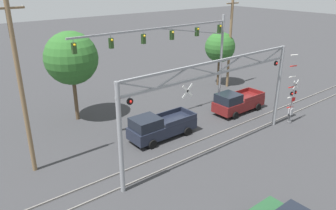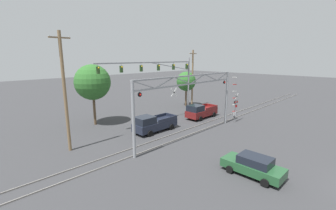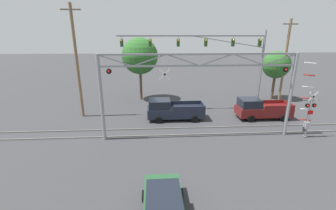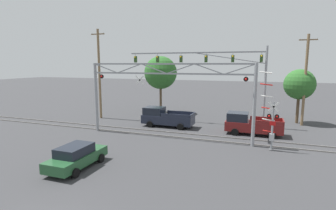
# 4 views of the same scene
# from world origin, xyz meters

# --- Properties ---
(rail_track_near) EXTENTS (80.00, 0.08, 0.10)m
(rail_track_near) POSITION_xyz_m (0.00, 15.86, 0.05)
(rail_track_near) COLOR gray
(rail_track_near) RESTS_ON ground_plane
(rail_track_far) EXTENTS (80.00, 0.08, 0.10)m
(rail_track_far) POSITION_xyz_m (0.00, 17.29, 0.05)
(rail_track_far) COLOR gray
(rail_track_far) RESTS_ON ground_plane
(crossing_gantry) EXTENTS (15.21, 0.30, 6.75)m
(crossing_gantry) POSITION_xyz_m (-0.01, 15.57, 4.55)
(crossing_gantry) COLOR gray
(crossing_gantry) RESTS_ON ground_plane
(crossing_signal_mast) EXTENTS (1.60, 0.35, 6.13)m
(crossing_signal_mast) POSITION_xyz_m (8.79, 14.95, 2.05)
(crossing_signal_mast) COLOR gray
(crossing_signal_mast) RESTS_ON ground_plane
(traffic_signal_span) EXTENTS (15.51, 0.39, 8.51)m
(traffic_signal_span) POSITION_xyz_m (3.78, 22.68, 6.23)
(traffic_signal_span) COLOR gray
(traffic_signal_span) RESTS_ON ground_plane
(pickup_truck_lead) EXTENTS (5.50, 2.25, 2.04)m
(pickup_truck_lead) POSITION_xyz_m (-1.68, 19.65, 0.97)
(pickup_truck_lead) COLOR #1E2333
(pickup_truck_lead) RESTS_ON ground_plane
(pickup_truck_following) EXTENTS (5.23, 2.25, 2.04)m
(pickup_truck_following) POSITION_xyz_m (7.10, 19.40, 0.97)
(pickup_truck_following) COLOR maroon
(pickup_truck_following) RESTS_ON ground_plane
(sedan_waiting) EXTENTS (2.07, 4.38, 1.52)m
(sedan_waiting) POSITION_xyz_m (-3.10, 6.97, 0.77)
(sedan_waiting) COLOR #23512D
(sedan_waiting) RESTS_ON ground_plane
(utility_pole_left) EXTENTS (1.80, 0.28, 10.79)m
(utility_pole_left) POSITION_xyz_m (-10.79, 21.13, 5.55)
(utility_pole_left) COLOR brown
(utility_pole_left) RESTS_ON ground_plane
(utility_pole_right) EXTENTS (1.80, 0.28, 9.78)m
(utility_pole_right) POSITION_xyz_m (12.29, 25.16, 5.04)
(utility_pole_right) COLOR brown
(utility_pole_right) RESTS_ON ground_plane
(background_tree_beyond_span) EXTENTS (3.38, 3.38, 6.11)m
(background_tree_beyond_span) POSITION_xyz_m (11.91, 26.23, 4.40)
(background_tree_beyond_span) COLOR brown
(background_tree_beyond_span) RESTS_ON ground_plane
(background_tree_far_left_verge) EXTENTS (4.45, 4.45, 7.73)m
(background_tree_far_left_verge) POSITION_xyz_m (-5.11, 27.12, 5.49)
(background_tree_far_left_verge) COLOR brown
(background_tree_far_left_verge) RESTS_ON ground_plane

